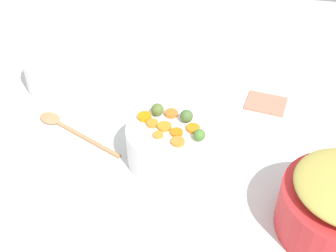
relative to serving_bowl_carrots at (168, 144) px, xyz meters
The scene contains 16 objects.
tabletop 0.08m from the serving_bowl_carrots, 68.22° to the left, with size 2.40×2.40×0.02m, color silver.
serving_bowl_carrots is the anchor object (origin of this frame).
carrot_slice_0 0.08m from the serving_bowl_carrots, 125.79° to the left, with size 0.03×0.03×0.01m, color orange.
carrot_slice_1 0.06m from the serving_bowl_carrots, 18.30° to the right, with size 0.04×0.04×0.01m, color orange.
carrot_slice_2 0.09m from the serving_bowl_carrots, behind, with size 0.04×0.04×0.01m, color orange.
carrot_slice_3 0.07m from the serving_bowl_carrots, 11.53° to the right, with size 0.03×0.03×0.01m, color orange.
carrot_slice_4 0.06m from the serving_bowl_carrots, 148.48° to the left, with size 0.03×0.03×0.01m, color orange.
carrot_slice_5 0.08m from the serving_bowl_carrots, 88.09° to the right, with size 0.04×0.04×0.01m, color orange.
carrot_slice_6 0.10m from the serving_bowl_carrots, 24.94° to the right, with size 0.04×0.04×0.01m, color orange.
carrot_slice_7 0.07m from the serving_bowl_carrots, 59.77° to the left, with size 0.03×0.03×0.01m, color orange.
brussels_sprout_0 0.09m from the serving_bowl_carrots, 136.11° to the right, with size 0.03×0.03×0.03m, color #4A6F36.
brussels_sprout_1 0.11m from the serving_bowl_carrots, 162.77° to the left, with size 0.03×0.03×0.03m, color #4D8033.
brussels_sprout_2 0.10m from the serving_bowl_carrots, 54.42° to the right, with size 0.03×0.03×0.03m, color #567130.
wooden_spoon 0.35m from the serving_bowl_carrots, 13.20° to the right, with size 0.30×0.17×0.01m.
casserole_dish 0.50m from the serving_bowl_carrots, 36.34° to the right, with size 0.26×0.26×0.10m, color white.
dish_towel 0.40m from the serving_bowl_carrots, 130.98° to the right, with size 0.12×0.10×0.01m, color tan.
Camera 1 is at (-0.18, 0.80, 0.85)m, focal length 46.48 mm.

